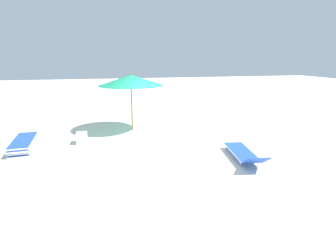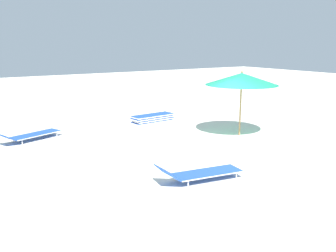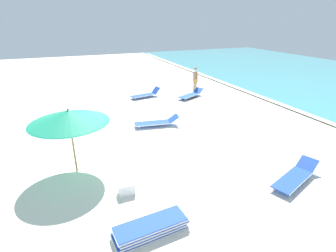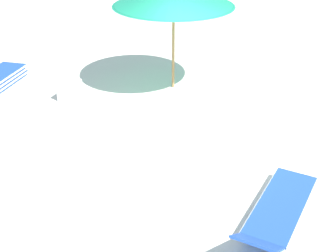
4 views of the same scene
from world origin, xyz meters
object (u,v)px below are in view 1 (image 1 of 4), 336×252
at_px(beach_umbrella, 131,80).
at_px(cooler_box, 82,138).
at_px(sun_lounger_near_water_left, 244,153).
at_px(lounger_stack, 24,144).

distance_m(beach_umbrella, cooler_box, 2.95).
bearing_deg(sun_lounger_near_water_left, lounger_stack, -12.41).
height_order(beach_umbrella, cooler_box, beach_umbrella).
relative_size(beach_umbrella, sun_lounger_near_water_left, 1.14).
relative_size(beach_umbrella, lounger_stack, 1.31).
bearing_deg(beach_umbrella, lounger_stack, 21.65).
bearing_deg(lounger_stack, beach_umbrella, -162.99).
bearing_deg(sun_lounger_near_water_left, beach_umbrella, -45.85).
relative_size(lounger_stack, sun_lounger_near_water_left, 0.87).
bearing_deg(lounger_stack, sun_lounger_near_water_left, 154.08).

